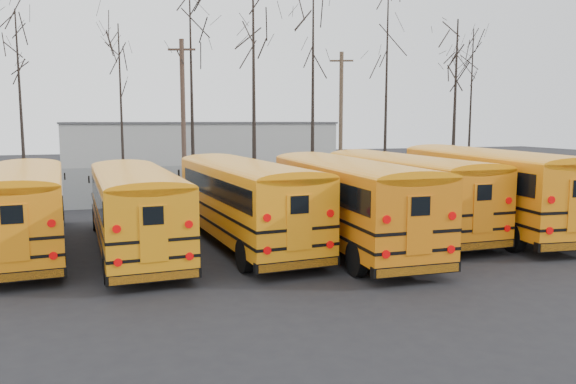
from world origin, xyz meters
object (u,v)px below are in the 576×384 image
object	(u,v)px
bus_d	(346,195)
bus_e	(403,186)
bus_a	(24,202)
bus_f	(486,182)
bus_b	(135,203)
bus_c	(243,195)
utility_pole_left	(183,115)
utility_pole_right	(341,117)

from	to	relation	value
bus_d	bus_e	bearing A→B (deg)	31.53
bus_a	bus_d	distance (m)	10.44
bus_a	bus_f	bearing A→B (deg)	-8.13
bus_b	bus_d	xyz separation A→B (m)	(6.81, -1.22, 0.13)
bus_c	utility_pole_left	xyz separation A→B (m)	(0.04, 15.04, 2.85)
bus_e	utility_pole_right	distance (m)	16.80
bus_c	utility_pole_left	distance (m)	15.31
bus_d	bus_f	bearing A→B (deg)	11.06
bus_a	bus_e	bearing A→B (deg)	-5.93
bus_d	bus_c	bearing A→B (deg)	158.20
utility_pole_left	bus_b	bearing A→B (deg)	-85.22
bus_b	bus_e	bearing A→B (deg)	0.82
bus_a	bus_b	xyz separation A→B (m)	(3.36, -1.13, -0.02)
bus_e	bus_b	bearing A→B (deg)	-177.11
utility_pole_left	bus_c	bearing A→B (deg)	-71.89
utility_pole_left	utility_pole_right	size ratio (longest dim) A/B	1.02
utility_pole_left	utility_pole_right	xyz separation A→B (m)	(10.70, 1.44, -0.09)
bus_f	utility_pole_left	xyz separation A→B (m)	(-9.60, 15.31, 2.70)
bus_b	bus_f	size ratio (longest dim) A/B	0.87
bus_e	utility_pole_left	world-z (taller)	utility_pole_left
bus_d	bus_e	world-z (taller)	bus_d
bus_a	utility_pole_left	bearing A→B (deg)	59.68
bus_b	bus_d	bearing A→B (deg)	-12.99
bus_a	bus_d	bearing A→B (deg)	-16.84
bus_d	bus_f	xyz separation A→B (m)	(6.43, 1.10, 0.10)
bus_b	bus_f	bearing A→B (deg)	-3.35
bus_e	bus_f	size ratio (longest dim) A/B	0.93
utility_pole_right	utility_pole_left	bearing A→B (deg)	-150.19
bus_a	bus_e	xyz separation A→B (m)	(13.37, -0.49, 0.09)
bus_d	utility_pole_right	bearing A→B (deg)	68.45
bus_e	bus_f	xyz separation A→B (m)	(3.23, -0.76, 0.12)
bus_a	utility_pole_left	world-z (taller)	utility_pole_left
bus_b	bus_c	world-z (taller)	bus_c
bus_a	bus_d	size ratio (longest dim) A/B	0.95
bus_e	utility_pole_left	size ratio (longest dim) A/B	1.21
bus_b	bus_f	xyz separation A→B (m)	(13.24, -0.12, 0.23)
bus_c	bus_b	bearing A→B (deg)	177.80
bus_d	utility_pole_right	distance (m)	19.57
bus_d	bus_e	distance (m)	3.70
bus_c	bus_f	bearing A→B (deg)	-6.20
bus_b	bus_e	world-z (taller)	bus_e
bus_c	utility_pole_right	bearing A→B (deg)	52.31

